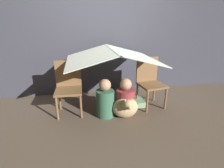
# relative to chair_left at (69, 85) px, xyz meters

# --- Properties ---
(ground_plane) EXTENTS (8.80, 8.80, 0.00)m
(ground_plane) POSITION_rel_chair_left_xyz_m (0.71, -0.20, -0.47)
(ground_plane) COLOR brown
(wall_back) EXTENTS (7.00, 0.05, 2.50)m
(wall_back) POSITION_rel_chair_left_xyz_m (0.71, 0.83, 0.78)
(wall_back) COLOR #3D3D47
(wall_back) RESTS_ON ground_plane
(chair_left) EXTENTS (0.43, 0.43, 0.86)m
(chair_left) POSITION_rel_chair_left_xyz_m (0.00, 0.00, 0.00)
(chair_left) COLOR brown
(chair_left) RESTS_ON ground_plane
(chair_right) EXTENTS (0.48, 0.48, 0.86)m
(chair_right) POSITION_rel_chair_left_xyz_m (1.41, -0.00, 0.00)
(chair_right) COLOR brown
(chair_right) RESTS_ON ground_plane
(sheet_canopy) EXTENTS (1.43, 1.22, 0.20)m
(sheet_canopy) POSITION_rel_chair_left_xyz_m (0.71, -0.08, 0.49)
(sheet_canopy) COLOR silver
(person_front) EXTENTS (0.29, 0.29, 0.63)m
(person_front) POSITION_rel_chair_left_xyz_m (0.56, -0.26, -0.20)
(person_front) COLOR #38664C
(person_front) RESTS_ON ground_plane
(person_second) EXTENTS (0.30, 0.30, 0.61)m
(person_second) POSITION_rel_chair_left_xyz_m (0.90, -0.25, -0.21)
(person_second) COLOR maroon
(person_second) RESTS_ON ground_plane
(dog) EXTENTS (0.41, 0.39, 0.40)m
(dog) POSITION_rel_chair_left_xyz_m (0.87, -0.39, -0.29)
(dog) COLOR tan
(dog) RESTS_ON ground_plane
(floor_cushion) EXTENTS (0.46, 0.37, 0.10)m
(floor_cushion) POSITION_rel_chair_left_xyz_m (1.09, 0.06, -0.42)
(floor_cushion) COLOR #7FB27F
(floor_cushion) RESTS_ON ground_plane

